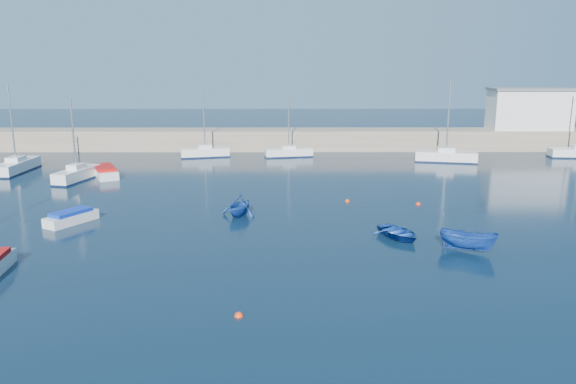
{
  "coord_description": "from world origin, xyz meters",
  "views": [
    {
      "loc": [
        -1.32,
        -26.33,
        11.2
      ],
      "look_at": [
        -1.16,
        14.77,
        1.6
      ],
      "focal_mm": 35.0,
      "sensor_mm": 36.0,
      "label": 1
    }
  ],
  "objects_px": {
    "harbor_office": "(530,110)",
    "sailboat_5": "(205,152)",
    "sailboat_3": "(77,174)",
    "dinghy_center": "(398,233)",
    "dinghy_right": "(468,241)",
    "dinghy_left": "(239,205)",
    "motorboat_2": "(105,172)",
    "motorboat_1": "(71,217)",
    "sailboat_7": "(446,156)",
    "sailboat_4": "(17,166)",
    "sailboat_6": "(289,152)"
  },
  "relations": [
    {
      "from": "sailboat_4",
      "to": "dinghy_center",
      "type": "relative_size",
      "value": 2.61
    },
    {
      "from": "sailboat_6",
      "to": "sailboat_4",
      "type": "bearing_deg",
      "value": 97.82
    },
    {
      "from": "sailboat_6",
      "to": "sailboat_7",
      "type": "xyz_separation_m",
      "value": [
        17.89,
        -3.57,
        0.11
      ]
    },
    {
      "from": "sailboat_6",
      "to": "dinghy_center",
      "type": "distance_m",
      "value": 32.56
    },
    {
      "from": "sailboat_4",
      "to": "dinghy_center",
      "type": "bearing_deg",
      "value": -30.65
    },
    {
      "from": "sailboat_3",
      "to": "motorboat_2",
      "type": "distance_m",
      "value": 2.84
    },
    {
      "from": "sailboat_5",
      "to": "sailboat_6",
      "type": "distance_m",
      "value": 10.01
    },
    {
      "from": "harbor_office",
      "to": "sailboat_5",
      "type": "distance_m",
      "value": 41.65
    },
    {
      "from": "sailboat_6",
      "to": "motorboat_1",
      "type": "distance_m",
      "value": 32.28
    },
    {
      "from": "motorboat_1",
      "to": "dinghy_center",
      "type": "distance_m",
      "value": 22.8
    },
    {
      "from": "sailboat_7",
      "to": "motorboat_1",
      "type": "xyz_separation_m",
      "value": [
        -33.45,
        -24.7,
        -0.22
      ]
    },
    {
      "from": "sailboat_3",
      "to": "dinghy_left",
      "type": "height_order",
      "value": "sailboat_3"
    },
    {
      "from": "sailboat_5",
      "to": "dinghy_right",
      "type": "bearing_deg",
      "value": -162.55
    },
    {
      "from": "harbor_office",
      "to": "dinghy_right",
      "type": "distance_m",
      "value": 45.27
    },
    {
      "from": "harbor_office",
      "to": "dinghy_center",
      "type": "relative_size",
      "value": 2.88
    },
    {
      "from": "harbor_office",
      "to": "sailboat_4",
      "type": "bearing_deg",
      "value": -165.6
    },
    {
      "from": "dinghy_right",
      "to": "sailboat_4",
      "type": "bearing_deg",
      "value": 85.85
    },
    {
      "from": "motorboat_2",
      "to": "sailboat_6",
      "type": "bearing_deg",
      "value": 5.76
    },
    {
      "from": "motorboat_2",
      "to": "dinghy_left",
      "type": "relative_size",
      "value": 1.79
    },
    {
      "from": "sailboat_4",
      "to": "sailboat_6",
      "type": "distance_m",
      "value": 29.74
    },
    {
      "from": "harbor_office",
      "to": "motorboat_1",
      "type": "distance_m",
      "value": 57.84
    },
    {
      "from": "sailboat_5",
      "to": "motorboat_1",
      "type": "relative_size",
      "value": 1.93
    },
    {
      "from": "sailboat_3",
      "to": "sailboat_4",
      "type": "xyz_separation_m",
      "value": [
        -7.78,
        4.3,
        0.0
      ]
    },
    {
      "from": "harbor_office",
      "to": "dinghy_center",
      "type": "xyz_separation_m",
      "value": [
        -24.01,
        -37.55,
        -4.74
      ]
    },
    {
      "from": "harbor_office",
      "to": "sailboat_7",
      "type": "height_order",
      "value": "sailboat_7"
    },
    {
      "from": "dinghy_center",
      "to": "dinghy_left",
      "type": "xyz_separation_m",
      "value": [
        -10.76,
        5.45,
        0.45
      ]
    },
    {
      "from": "sailboat_7",
      "to": "motorboat_2",
      "type": "bearing_deg",
      "value": 114.7
    },
    {
      "from": "sailboat_7",
      "to": "dinghy_center",
      "type": "relative_size",
      "value": 2.59
    },
    {
      "from": "sailboat_3",
      "to": "harbor_office",
      "type": "bearing_deg",
      "value": 34.6
    },
    {
      "from": "sailboat_5",
      "to": "sailboat_4",
      "type": "bearing_deg",
      "value": 103.36
    },
    {
      "from": "sailboat_5",
      "to": "dinghy_right",
      "type": "height_order",
      "value": "sailboat_5"
    },
    {
      "from": "sailboat_3",
      "to": "sailboat_7",
      "type": "bearing_deg",
      "value": 28.7
    },
    {
      "from": "sailboat_3",
      "to": "dinghy_right",
      "type": "bearing_deg",
      "value": -19.86
    },
    {
      "from": "sailboat_4",
      "to": "harbor_office",
      "type": "bearing_deg",
      "value": 16.2
    },
    {
      "from": "dinghy_left",
      "to": "sailboat_7",
      "type": "bearing_deg",
      "value": 70.15
    },
    {
      "from": "sailboat_6",
      "to": "dinghy_left",
      "type": "height_order",
      "value": "sailboat_6"
    },
    {
      "from": "sailboat_7",
      "to": "sailboat_3",
      "type": "bearing_deg",
      "value": 116.82
    },
    {
      "from": "dinghy_left",
      "to": "motorboat_2",
      "type": "bearing_deg",
      "value": 158.72
    },
    {
      "from": "sailboat_4",
      "to": "dinghy_left",
      "type": "relative_size",
      "value": 2.97
    },
    {
      "from": "sailboat_4",
      "to": "sailboat_3",
      "type": "bearing_deg",
      "value": -27.1
    },
    {
      "from": "sailboat_6",
      "to": "dinghy_left",
      "type": "xyz_separation_m",
      "value": [
        -3.8,
        -26.35,
        0.26
      ]
    },
    {
      "from": "harbor_office",
      "to": "sailboat_3",
      "type": "bearing_deg",
      "value": -159.23
    },
    {
      "from": "sailboat_3",
      "to": "dinghy_center",
      "type": "relative_size",
      "value": 2.25
    },
    {
      "from": "sailboat_5",
      "to": "dinghy_center",
      "type": "bearing_deg",
      "value": -165.39
    },
    {
      "from": "harbor_office",
      "to": "sailboat_6",
      "type": "xyz_separation_m",
      "value": [
        -30.97,
        -5.75,
        -4.55
      ]
    },
    {
      "from": "sailboat_5",
      "to": "sailboat_6",
      "type": "relative_size",
      "value": 1.02
    },
    {
      "from": "sailboat_4",
      "to": "motorboat_1",
      "type": "bearing_deg",
      "value": -54.33
    },
    {
      "from": "harbor_office",
      "to": "motorboat_2",
      "type": "bearing_deg",
      "value": -160.46
    },
    {
      "from": "sailboat_3",
      "to": "dinghy_center",
      "type": "height_order",
      "value": "sailboat_3"
    },
    {
      "from": "sailboat_4",
      "to": "dinghy_right",
      "type": "height_order",
      "value": "sailboat_4"
    }
  ]
}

